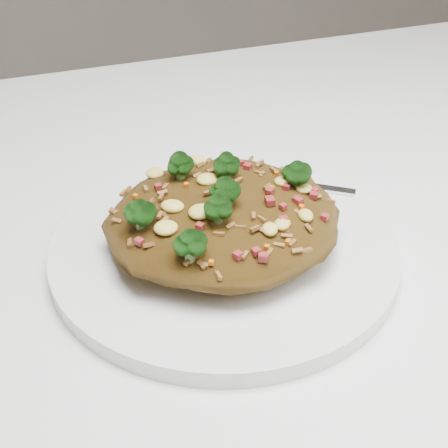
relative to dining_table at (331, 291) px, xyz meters
The scene contains 4 objects.
dining_table is the anchor object (origin of this frame).
plate 0.15m from the dining_table, 169.16° to the right, with size 0.26×0.26×0.01m, color white.
fried_rice 0.18m from the dining_table, 169.10° to the right, with size 0.18×0.16×0.06m.
fork 0.12m from the dining_table, 138.43° to the left, with size 0.14×0.11×0.00m.
Camera 1 is at (-0.25, -0.38, 1.05)m, focal length 50.00 mm.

